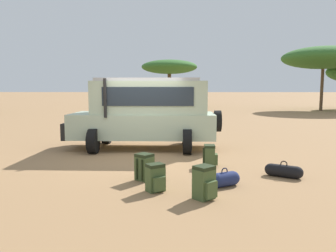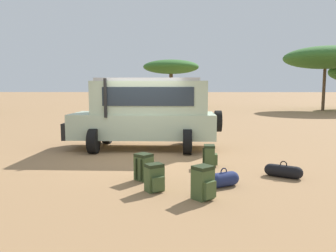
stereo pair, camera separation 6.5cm
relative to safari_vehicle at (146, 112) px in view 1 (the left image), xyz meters
The scene contains 10 objects.
ground_plane 1.84m from the safari_vehicle, 90.99° to the right, with size 320.00×320.00×0.00m, color #9E754C.
safari_vehicle is the anchor object (origin of this frame).
backpack_beside_front_wheel 3.41m from the safari_vehicle, 52.64° to the right, with size 0.40×0.37×0.58m.
backpack_cluster_center 5.58m from the safari_vehicle, 72.84° to the right, with size 0.48×0.49×0.64m.
backpack_near_rear_wheel 4.97m from the safari_vehicle, 82.20° to the right, with size 0.44×0.44×0.57m.
backpack_outermost 4.13m from the safari_vehicle, 84.96° to the right, with size 0.49×0.50×0.62m.
duffel_bag_low_black_case 5.04m from the safari_vehicle, 64.48° to the right, with size 0.70×0.52×0.41m.
duffel_bag_soft_canvas 5.27m from the safari_vehicle, 45.11° to the right, with size 0.81×0.58×0.39m.
acacia_tree_left_mid 25.00m from the safari_vehicle, 89.72° to the left, with size 6.06×6.62×5.14m.
acacia_tree_centre_back 24.92m from the safari_vehicle, 53.85° to the left, with size 7.51×7.54×5.91m.
Camera 1 is at (1.14, -10.02, 2.11)m, focal length 35.00 mm.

